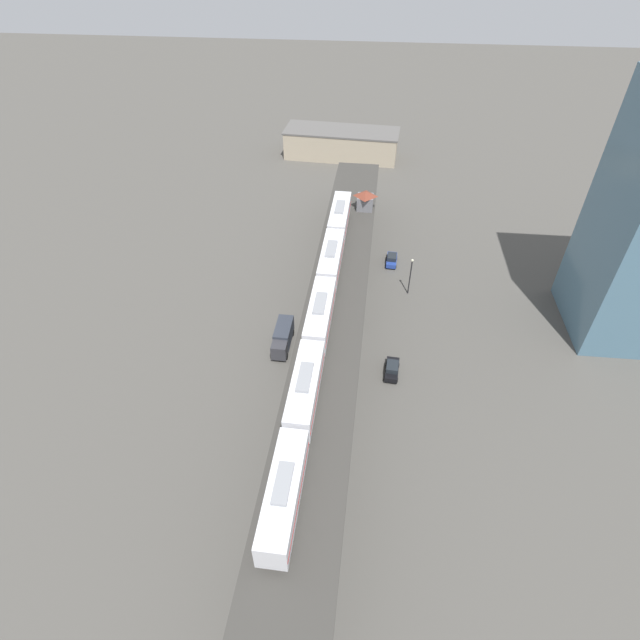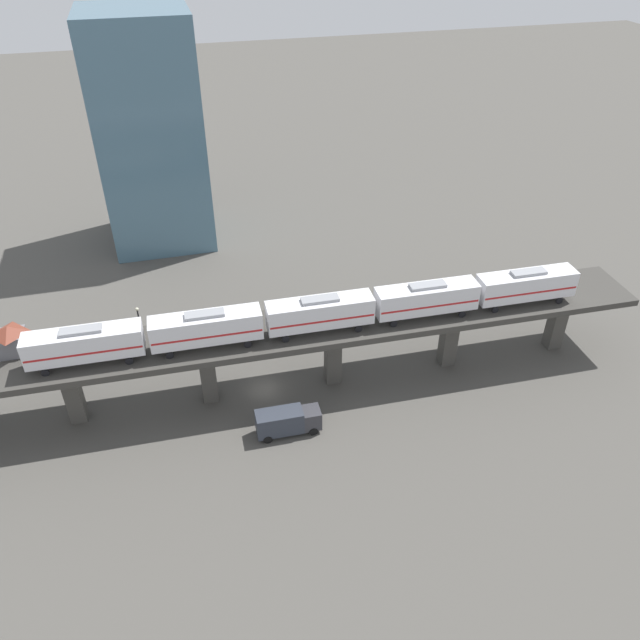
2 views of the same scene
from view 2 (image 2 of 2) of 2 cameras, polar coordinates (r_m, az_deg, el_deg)
ground_plane at (r=76.60m, az=-5.06°, el=-6.35°), size 400.00×400.00×0.00m
elevated_viaduct at (r=71.87m, az=-5.21°, el=-1.85°), size 10.86×92.19×8.78m
subway_train at (r=69.42m, az=0.00°, el=0.70°), size 4.51×62.45×4.45m
signal_hut at (r=74.47m, az=-26.41°, el=-1.54°), size 3.31×3.31×3.40m
street_car_blue at (r=83.53m, az=-21.61°, el=-4.24°), size 2.18×4.51×1.89m
street_car_black at (r=83.25m, az=-2.61°, el=-1.48°), size 2.24×4.53×1.89m
delivery_truck at (r=69.96m, az=-3.02°, el=-9.20°), size 2.51×7.25×3.20m
street_lamp at (r=82.85m, az=-16.10°, el=-0.54°), size 0.44×0.44×6.94m
office_tower at (r=106.01m, az=-15.28°, el=16.12°), size 16.00×16.00×36.00m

